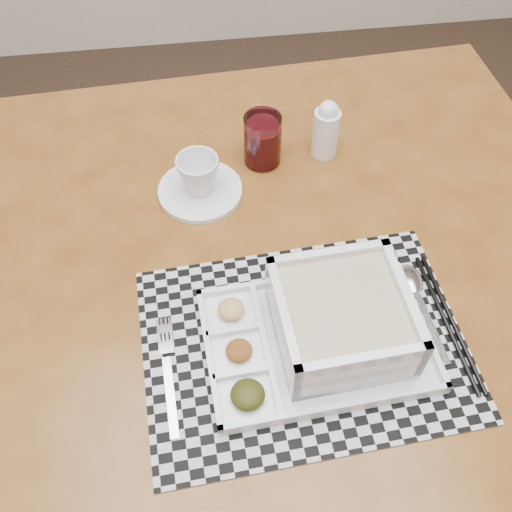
# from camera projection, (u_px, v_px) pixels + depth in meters

# --- Properties ---
(dining_table) EXTENTS (1.17, 1.17, 0.83)m
(dining_table) POSITION_uv_depth(u_px,v_px,m) (283.00, 308.00, 0.97)
(dining_table) COLOR #522A0E
(dining_table) RESTS_ON ground
(placemat) EXTENTS (0.48, 0.37, 0.00)m
(placemat) POSITION_uv_depth(u_px,v_px,m) (304.00, 343.00, 0.83)
(placemat) COLOR #AAA9B1
(placemat) RESTS_ON dining_table
(serving_tray) EXTENTS (0.33, 0.24, 0.10)m
(serving_tray) POSITION_uv_depth(u_px,v_px,m) (333.00, 326.00, 0.80)
(serving_tray) COLOR silver
(serving_tray) RESTS_ON placemat
(fork) EXTENTS (0.03, 0.19, 0.00)m
(fork) POSITION_uv_depth(u_px,v_px,m) (169.00, 372.00, 0.80)
(fork) COLOR silver
(fork) RESTS_ON placemat
(spoon) EXTENTS (0.04, 0.18, 0.01)m
(spoon) POSITION_uv_depth(u_px,v_px,m) (414.00, 286.00, 0.89)
(spoon) COLOR silver
(spoon) RESTS_ON placemat
(chopsticks) EXTENTS (0.03, 0.24, 0.01)m
(chopsticks) POSITION_uv_depth(u_px,v_px,m) (449.00, 321.00, 0.85)
(chopsticks) COLOR black
(chopsticks) RESTS_ON placemat
(saucer) EXTENTS (0.15, 0.15, 0.01)m
(saucer) POSITION_uv_depth(u_px,v_px,m) (200.00, 191.00, 1.01)
(saucer) COLOR silver
(saucer) RESTS_ON dining_table
(cup) EXTENTS (0.08, 0.08, 0.07)m
(cup) POSITION_uv_depth(u_px,v_px,m) (198.00, 175.00, 0.98)
(cup) COLOR silver
(cup) RESTS_ON saucer
(juice_glass) EXTENTS (0.07, 0.07, 0.10)m
(juice_glass) POSITION_uv_depth(u_px,v_px,m) (262.00, 142.00, 1.03)
(juice_glass) COLOR white
(juice_glass) RESTS_ON dining_table
(creamer_bottle) EXTENTS (0.05, 0.05, 0.12)m
(creamer_bottle) POSITION_uv_depth(u_px,v_px,m) (326.00, 129.00, 1.03)
(creamer_bottle) COLOR silver
(creamer_bottle) RESTS_ON dining_table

